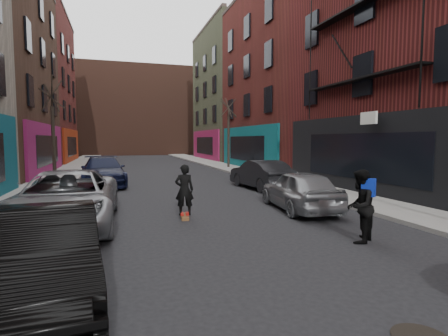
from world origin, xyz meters
TOP-DOWN VIEW (x-y plane):
  - ground at (0.00, 0.00)m, footprint 160.00×160.00m
  - sidewalk_left at (-6.25, 30.00)m, footprint 2.50×84.00m
  - sidewalk_right at (6.25, 30.00)m, footprint 2.50×84.00m
  - buildings_right at (13.50, 16.00)m, footprint 12.00×56.00m
  - building_far at (0.00, 56.00)m, footprint 40.00×10.00m
  - tree_left_far at (-6.20, 18.00)m, footprint 2.00×2.00m
  - tree_right_far at (6.20, 24.00)m, footprint 2.00×2.00m
  - parked_left_mid at (-3.86, 1.96)m, footprint 1.91×4.29m
  - parked_left_far at (-4.15, 6.53)m, footprint 2.76×5.71m
  - parked_left_end at (-3.49, 15.56)m, footprint 2.52×5.41m
  - parked_right_far at (3.20, 6.74)m, footprint 2.08×4.27m
  - parked_right_end at (4.01, 12.02)m, footprint 1.90×4.43m
  - skateboard at (-0.82, 6.68)m, footprint 0.31×0.82m
  - skateboarder at (-0.82, 6.68)m, footprint 0.61×0.44m
  - pedestrian at (2.67, 2.95)m, footprint 1.07×1.03m

SIDE VIEW (x-z plane):
  - ground at x=0.00m, z-range 0.00..0.00m
  - skateboard at x=-0.82m, z-range 0.00..0.10m
  - sidewalk_left at x=-6.25m, z-range 0.00..0.13m
  - sidewalk_right at x=6.25m, z-range 0.00..0.13m
  - parked_left_mid at x=-3.86m, z-range 0.00..1.37m
  - parked_right_far at x=3.20m, z-range 0.00..1.41m
  - parked_right_end at x=4.01m, z-range 0.00..1.42m
  - parked_left_end at x=-3.49m, z-range 0.00..1.53m
  - parked_left_far at x=-4.15m, z-range 0.00..1.57m
  - pedestrian at x=2.67m, z-range 0.01..1.74m
  - skateboarder at x=-0.82m, z-range 0.10..1.68m
  - tree_left_far at x=-6.20m, z-range 0.13..6.63m
  - tree_right_far at x=6.20m, z-range 0.13..6.93m
  - building_far at x=0.00m, z-range 0.00..14.00m
  - buildings_right at x=13.50m, z-range 0.00..16.00m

